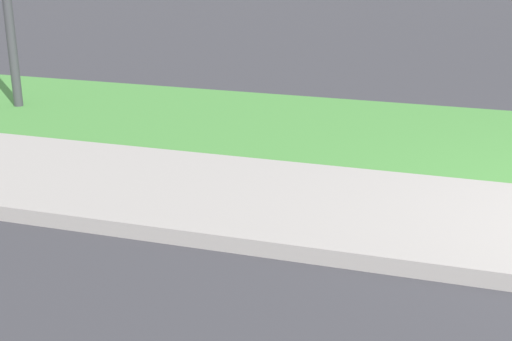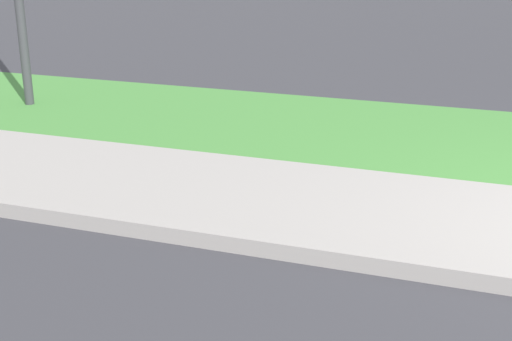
% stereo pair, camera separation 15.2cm
% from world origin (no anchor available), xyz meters
% --- Properties ---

